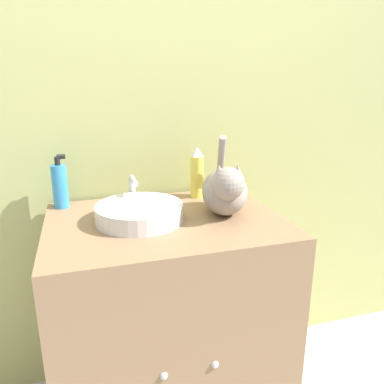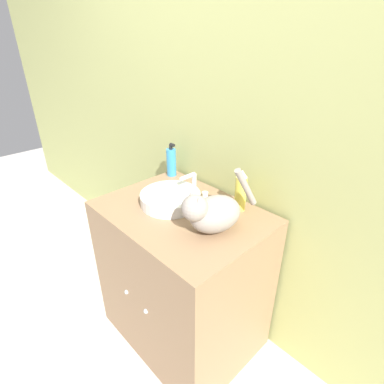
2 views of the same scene
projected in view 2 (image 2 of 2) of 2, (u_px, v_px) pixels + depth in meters
ground_plane at (144, 361)px, 1.64m from camera, size 8.00×8.00×0.00m
wall_back at (232, 113)px, 1.45m from camera, size 6.00×0.05×2.50m
vanity_cabinet at (182, 277)px, 1.63m from camera, size 0.80×0.61×0.84m
sink_basin at (170, 198)px, 1.48m from camera, size 0.30×0.30×0.06m
faucet at (193, 185)px, 1.56m from camera, size 0.19×0.11×0.12m
cat at (212, 212)px, 1.24m from camera, size 0.22×0.37×0.27m
soap_bottle at (171, 162)px, 1.75m from camera, size 0.06×0.06×0.20m
spray_bottle at (241, 191)px, 1.40m from camera, size 0.05×0.05×0.20m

